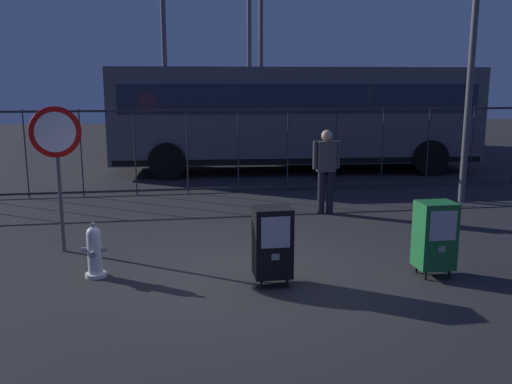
% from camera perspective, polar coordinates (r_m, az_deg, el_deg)
% --- Properties ---
extents(ground_plane, '(60.00, 60.00, 0.00)m').
position_cam_1_polar(ground_plane, '(7.53, -0.83, -8.58)').
color(ground_plane, '#262628').
extents(fire_hydrant, '(0.33, 0.32, 0.75)m').
position_cam_1_polar(fire_hydrant, '(7.64, -16.53, -5.99)').
color(fire_hydrant, silver).
rests_on(fire_hydrant, ground_plane).
extents(newspaper_box_primary, '(0.48, 0.42, 1.02)m').
position_cam_1_polar(newspaper_box_primary, '(7.00, 1.73, -5.24)').
color(newspaper_box_primary, black).
rests_on(newspaper_box_primary, ground_plane).
extents(newspaper_box_secondary, '(0.48, 0.42, 1.02)m').
position_cam_1_polar(newspaper_box_secondary, '(7.69, 18.20, -4.29)').
color(newspaper_box_secondary, black).
rests_on(newspaper_box_secondary, ground_plane).
extents(stop_sign, '(0.71, 0.31, 2.23)m').
position_cam_1_polar(stop_sign, '(8.70, -20.11, 4.27)').
color(stop_sign, '#4C4F54').
rests_on(stop_sign, ground_plane).
extents(pedestrian, '(0.55, 0.22, 1.67)m').
position_cam_1_polar(pedestrian, '(10.87, 7.34, 2.65)').
color(pedestrian, black).
rests_on(pedestrian, ground_plane).
extents(fence_barrier, '(18.03, 0.04, 2.00)m').
position_cam_1_polar(fence_barrier, '(12.92, -4.51, 4.39)').
color(fence_barrier, '#2D2D33').
rests_on(fence_barrier, ground_plane).
extents(bus_near, '(10.64, 3.33, 3.00)m').
position_cam_1_polar(bus_near, '(16.23, 4.07, 8.24)').
color(bus_near, '#4C5156').
rests_on(bus_near, ground_plane).
extents(bus_far, '(10.75, 3.98, 3.00)m').
position_cam_1_polar(bus_far, '(21.33, 8.22, 8.87)').
color(bus_far, red).
rests_on(bus_far, ground_plane).
extents(street_light_near_right, '(0.32, 0.32, 6.32)m').
position_cam_1_polar(street_light_near_right, '(15.67, -9.60, 15.32)').
color(street_light_near_right, '#4C4F54').
rests_on(street_light_near_right, ground_plane).
extents(street_light_far_left, '(0.32, 0.32, 6.45)m').
position_cam_1_polar(street_light_far_left, '(17.70, -0.72, 15.20)').
color(street_light_far_left, '#4C4F54').
rests_on(street_light_far_left, ground_plane).
extents(street_light_far_right, '(0.32, 0.32, 6.87)m').
position_cam_1_polar(street_light_far_right, '(18.32, 0.51, 15.75)').
color(street_light_far_right, '#4C4F54').
rests_on(street_light_far_right, ground_plane).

